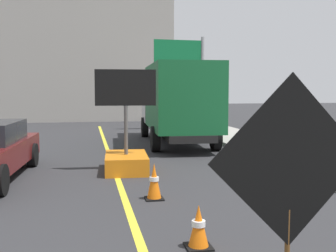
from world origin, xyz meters
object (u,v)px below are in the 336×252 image
Objects in this scene: roadwork_sign at (290,165)px; traffic_cone_mid_lane at (154,182)px; box_truck at (177,101)px; traffic_cone_near_sign at (199,227)px; arrow_board_trailer at (126,153)px; highway_guide_sign at (189,66)px.

roadwork_sign is 4.58m from traffic_cone_mid_lane.
roadwork_sign is at bearing -97.67° from box_truck.
box_truck is at bearing 74.47° from traffic_cone_mid_lane.
roadwork_sign reaches higher than traffic_cone_mid_lane.
roadwork_sign is 3.23× the size of traffic_cone_mid_lane.
box_truck is 12.07× the size of traffic_cone_near_sign.
arrow_board_trailer is (-0.84, 7.36, -0.99)m from roadwork_sign.
box_truck reaches higher than traffic_cone_mid_lane.
highway_guide_sign is (4.41, 10.74, 2.94)m from arrow_board_trailer.
traffic_cone_mid_lane is at bearing -84.69° from arrow_board_trailer.
traffic_cone_near_sign is (-3.94, -16.29, -3.13)m from highway_guide_sign.
roadwork_sign is 3.86× the size of traffic_cone_near_sign.
arrow_board_trailer reaches higher than roadwork_sign.
highway_guide_sign is at bearing 71.43° from box_truck.
highway_guide_sign is at bearing 76.41° from traffic_cone_near_sign.
arrow_board_trailer is at bearing 96.51° from roadwork_sign.
roadwork_sign is at bearing -78.41° from traffic_cone_near_sign.
traffic_cone_mid_lane is (-4.13, -13.70, -3.07)m from highway_guide_sign.
box_truck reaches higher than traffic_cone_near_sign.
roadwork_sign is 0.86× the size of arrow_board_trailer.
traffic_cone_mid_lane is (-2.25, -8.08, -1.36)m from box_truck.
box_truck is at bearing 63.83° from arrow_board_trailer.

